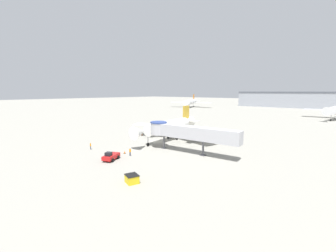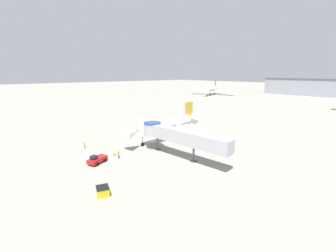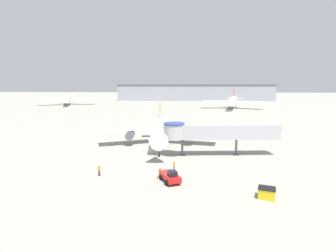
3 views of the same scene
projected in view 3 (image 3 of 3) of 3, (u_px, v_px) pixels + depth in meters
name	position (u px, v px, depth m)	size (l,w,h in m)	color
ground_plane	(150.00, 149.00, 55.75)	(800.00, 800.00, 0.00)	gray
main_airplane	(160.00, 128.00, 58.62)	(28.04, 25.94, 9.33)	white
jet_bridge	(214.00, 131.00, 50.50)	(22.38, 5.25, 6.40)	#B7B7BC
pushback_tug_red	(170.00, 176.00, 37.05)	(3.40, 4.48, 1.86)	red
service_container_yellow	(267.00, 193.00, 31.85)	(2.48, 2.32, 1.28)	yellow
traffic_cone_port_wing	(112.00, 144.00, 59.14)	(0.47, 0.47, 0.78)	black
traffic_cone_near_nose	(160.00, 168.00, 42.07)	(0.47, 0.47, 0.77)	black
traffic_cone_apron_front	(159.00, 175.00, 38.75)	(0.51, 0.51, 0.83)	black
ground_crew_marshaller	(174.00, 165.00, 41.57)	(0.29, 0.37, 1.67)	#1E2338
ground_crew_wing_walker	(99.00, 170.00, 39.45)	(0.35, 0.25, 1.67)	#1E2338
background_jet_red_tail	(233.00, 100.00, 146.21)	(34.46, 31.72, 11.07)	white
background_jet_orange_tail	(67.00, 98.00, 173.18)	(35.26, 33.14, 11.25)	white
terminal_building	(195.00, 92.00, 226.12)	(129.43, 24.48, 13.60)	#999EA8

